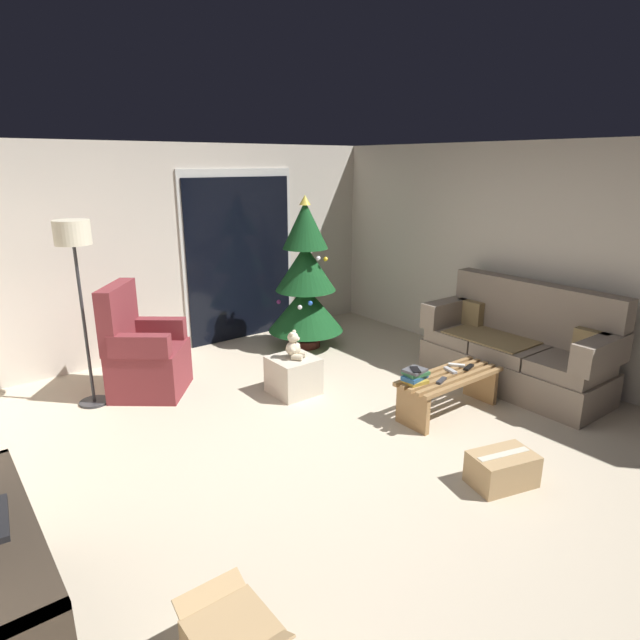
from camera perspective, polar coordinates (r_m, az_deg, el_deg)
ground_plane at (r=4.62m, az=1.44°, el=-13.04°), size 7.00×7.00×0.00m
wall_back at (r=6.75m, az=-15.27°, el=7.20°), size 5.72×0.12×2.50m
wall_right at (r=6.32m, az=22.17°, el=5.96°), size 0.12×6.00×2.50m
patio_door_frame at (r=7.07m, az=-8.61°, el=6.77°), size 1.60×0.02×2.20m
patio_door_glass at (r=7.06m, az=-8.52°, el=6.35°), size 1.50×0.02×2.10m
couch at (r=5.97m, az=20.36°, el=-2.89°), size 0.80×1.95×1.08m
coffee_table at (r=5.16m, az=13.63°, el=-7.00°), size 1.10×0.40×0.39m
remote_white at (r=5.33m, az=14.41°, el=-4.69°), size 0.13×0.15×0.02m
remote_graphite at (r=4.93m, az=12.85°, el=-6.33°), size 0.16×0.09×0.02m
remote_black at (r=5.30m, az=15.62°, el=-4.88°), size 0.16×0.08×0.02m
remote_silver at (r=5.18m, az=13.76°, el=-5.23°), size 0.08×0.16×0.02m
book_stack at (r=4.86m, az=10.13°, el=-5.88°), size 0.25×0.20×0.12m
cell_phone at (r=4.81m, az=10.17°, el=-5.24°), size 0.14×0.16×0.01m
christmas_tree at (r=6.65m, az=-1.55°, el=4.11°), size 0.95×0.95×1.91m
armchair at (r=5.69m, az=-18.35°, el=-3.60°), size 0.96×0.96×1.13m
floor_lamp at (r=5.34m, az=-24.76°, el=6.71°), size 0.32×0.32×1.78m
ottoman at (r=5.47m, az=-2.85°, el=-5.92°), size 0.44×0.44×0.38m
teddy_bear_cream at (r=5.36m, az=-2.79°, el=-2.86°), size 0.21×0.22×0.29m
cardboard_box_taped_mid_floor at (r=4.27m, az=18.90°, el=-14.84°), size 0.53×0.42×0.25m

